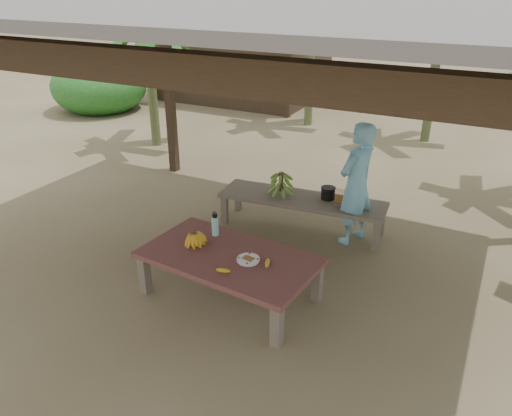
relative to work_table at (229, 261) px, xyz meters
The scene contains 16 objects.
ground 0.70m from the work_table, 86.40° to the left, with size 80.00×80.00×0.00m, color brown.
pavilion 2.40m from the work_table, 87.77° to the left, with size 6.60×5.60×2.95m.
work_table is the anchor object (origin of this frame).
bench 1.81m from the work_table, 87.75° to the left, with size 2.25×0.81×0.45m.
ripe_banana_bunch 0.48m from the work_table, behind, with size 0.25×0.22×0.15m, color gold, non-canonical shape.
plate 0.25m from the work_table, ahead, with size 0.24×0.24×0.04m.
loose_banana_front 0.34m from the work_table, 69.40° to the right, with size 0.04×0.15×0.04m, color gold.
loose_banana_side 0.44m from the work_table, ahead, with size 0.04×0.14×0.04m, color gold.
water_flask 0.51m from the work_table, 138.53° to the left, with size 0.08×0.08×0.29m.
green_banana_stalk 1.80m from the work_table, 97.34° to the left, with size 0.29×0.29×0.33m, color #598C2D, non-canonical shape.
cooking_pot 1.97m from the work_table, 78.93° to the left, with size 0.18×0.18×0.15m, color black.
skewer_rack 1.90m from the work_table, 71.81° to the left, with size 0.18×0.08×0.24m, color #A57F47, non-canonical shape.
woman 1.99m from the work_table, 66.68° to the left, with size 0.57×0.37×1.57m, color #74BCDB.
hut 9.66m from the work_table, 117.59° to the left, with size 4.40×3.43×2.85m.
banana_plant_n 6.95m from the work_table, 82.89° to the left, with size 1.80×1.80×2.82m.
banana_plant_w 5.80m from the work_table, 135.62° to the left, with size 1.80×1.80×2.67m.
Camera 1 is at (2.26, -4.37, 3.13)m, focal length 35.00 mm.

